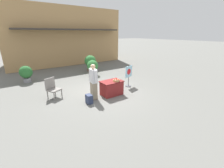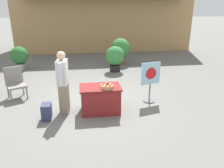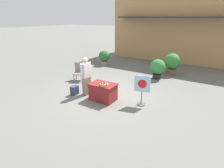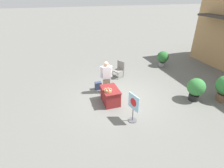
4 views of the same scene
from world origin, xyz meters
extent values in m
plane|color=slate|center=(0.00, 0.00, 0.00)|extent=(120.00, 120.00, 0.00)
cube|color=tan|center=(1.49, 9.86, 2.71)|extent=(11.26, 4.20, 5.42)
cube|color=maroon|center=(0.29, -0.55, 0.35)|extent=(1.05, 0.70, 0.70)
cube|color=maroon|center=(0.29, -0.55, 0.72)|extent=(1.12, 0.75, 0.04)
cylinder|color=tan|center=(0.46, -0.71, 0.79)|extent=(0.34, 0.34, 0.10)
sphere|color=#A30F14|center=(0.58, -0.73, 0.83)|extent=(0.08, 0.08, 0.08)
sphere|color=red|center=(0.51, -0.60, 0.83)|extent=(0.08, 0.08, 0.08)
sphere|color=red|center=(0.39, -0.61, 0.83)|extent=(0.08, 0.08, 0.08)
sphere|color=#A30F14|center=(0.35, -0.73, 0.83)|extent=(0.08, 0.08, 0.08)
sphere|color=#A30F14|center=(0.42, -0.82, 0.83)|extent=(0.08, 0.08, 0.08)
sphere|color=#A30F14|center=(0.51, -0.82, 0.83)|extent=(0.08, 0.08, 0.08)
sphere|color=red|center=(0.47, -0.70, 0.87)|extent=(0.08, 0.08, 0.08)
cube|color=gray|center=(-0.70, -0.44, 0.42)|extent=(0.27, 0.36, 0.83)
cube|color=silver|center=(-0.70, -0.44, 1.16)|extent=(0.30, 0.45, 0.65)
sphere|color=tan|center=(-0.70, -0.44, 1.61)|extent=(0.23, 0.23, 0.23)
cylinder|color=silver|center=(-0.67, -0.19, 1.18)|extent=(0.09, 0.09, 0.60)
cylinder|color=silver|center=(-0.73, -0.70, 1.18)|extent=(0.09, 0.09, 0.60)
cube|color=#2D3856|center=(-1.15, -0.79, 0.21)|extent=(0.24, 0.34, 0.42)
cylinder|color=#4C4C51|center=(1.86, -0.09, 0.01)|extent=(0.36, 0.36, 0.03)
cylinder|color=#4C4C51|center=(1.86, -0.09, 0.31)|extent=(0.04, 0.04, 0.55)
cube|color=#99D1EA|center=(1.86, -0.09, 0.91)|extent=(0.62, 0.18, 0.67)
cylinder|color=red|center=(1.86, -0.10, 0.91)|extent=(0.35, 0.09, 0.35)
cylinder|color=gray|center=(-1.94, 0.66, 0.20)|extent=(0.05, 0.05, 0.40)
cylinder|color=gray|center=(-2.36, 0.45, 0.20)|extent=(0.05, 0.05, 0.40)
cylinder|color=gray|center=(-2.15, 1.08, 0.20)|extent=(0.05, 0.05, 0.40)
cylinder|color=gray|center=(-2.57, 0.87, 0.20)|extent=(0.05, 0.05, 0.40)
cube|color=gray|center=(-2.26, 0.76, 0.43)|extent=(0.74, 0.74, 0.06)
cube|color=gray|center=(-2.37, 0.98, 0.73)|extent=(0.52, 0.30, 0.54)
cylinder|color=black|center=(1.34, 3.42, 0.15)|extent=(0.48, 0.48, 0.30)
sphere|color=#337A38|center=(1.34, 3.42, 0.72)|extent=(0.84, 0.84, 0.84)
cylinder|color=brown|center=(1.83, 4.72, 0.18)|extent=(0.56, 0.56, 0.36)
sphere|color=#337A38|center=(1.83, 4.72, 0.84)|extent=(0.95, 0.95, 0.95)
cylinder|color=gray|center=(-3.01, 4.38, 0.14)|extent=(0.47, 0.47, 0.28)
sphere|color=#28662D|center=(-3.01, 4.38, 0.68)|extent=(0.80, 0.80, 0.80)
camera|label=1|loc=(-3.93, -6.50, 3.10)|focal=24.00mm
camera|label=2|loc=(-0.20, -6.11, 2.79)|focal=35.00mm
camera|label=3|loc=(4.23, -6.16, 3.36)|focal=28.00mm
camera|label=4|loc=(7.01, -2.67, 4.75)|focal=28.00mm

